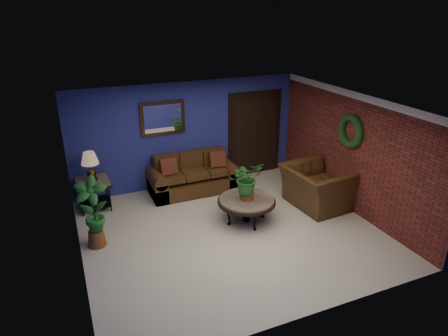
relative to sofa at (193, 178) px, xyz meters
name	(u,v)px	position (x,y,z in m)	size (l,w,h in m)	color
floor	(231,232)	(0.06, -2.08, -0.30)	(5.50, 5.50, 0.00)	beige
wall_back	(188,135)	(0.06, 0.42, 0.95)	(5.50, 0.04, 2.50)	navy
wall_left	(73,199)	(-2.69, -2.08, 0.95)	(0.04, 5.00, 2.50)	navy
wall_right_brick	(352,152)	(2.81, -2.08, 0.95)	(0.04, 5.00, 2.50)	maroon
ceiling	(232,106)	(0.06, -2.08, 2.20)	(5.50, 5.00, 0.02)	silver
crown_molding	(358,96)	(2.78, -2.08, 2.13)	(0.03, 5.00, 0.14)	white
wall_mirror	(163,118)	(-0.54, 0.38, 1.42)	(1.02, 0.06, 0.77)	#472A15
closet_door	(255,134)	(1.81, 0.39, 0.75)	(1.44, 0.06, 2.18)	black
wreath	(351,131)	(2.75, -2.03, 1.40)	(0.72, 0.72, 0.16)	black
sofa	(193,178)	(0.00, 0.00, 0.00)	(2.04, 0.88, 0.92)	#4D2F16
coffee_table	(247,201)	(0.52, -1.82, 0.14)	(1.17, 1.17, 0.50)	#4A4741
end_table	(93,187)	(-2.24, -0.03, 0.20)	(0.72, 0.72, 0.65)	#4A4741
table_lamp	(90,163)	(-2.24, -0.03, 0.75)	(0.37, 0.37, 0.61)	#472A15
side_chair	(216,165)	(0.62, 0.04, 0.22)	(0.40, 0.40, 0.92)	brown
armchair	(316,187)	(2.21, -1.79, 0.14)	(1.36, 1.18, 0.88)	#4D2F16
coffee_plant	(247,179)	(0.52, -1.82, 0.64)	(0.62, 0.55, 0.79)	brown
floor_plant	(302,173)	(2.41, -0.94, 0.10)	(0.36, 0.30, 0.78)	brown
tall_plant	(93,211)	(-2.39, -1.54, 0.42)	(0.67, 0.55, 1.35)	brown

